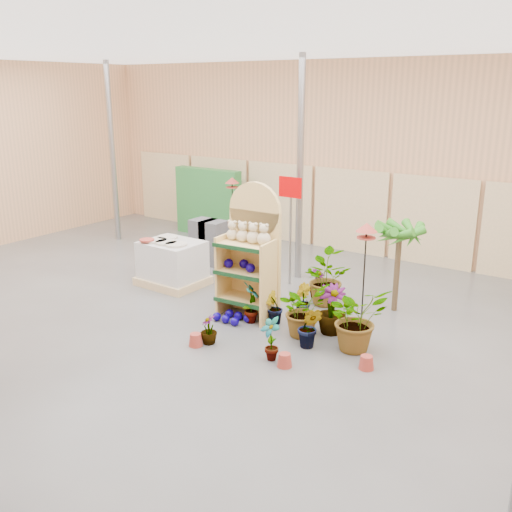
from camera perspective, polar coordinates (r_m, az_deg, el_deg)
The scene contains 24 objects.
room at distance 9.49m, azimuth -3.54°, elevation 6.50°, with size 15.20×12.10×4.70m.
display_shelf at distance 9.84m, azimuth -0.45°, elevation 0.04°, with size 1.02×0.69×2.34m.
teddy_bears at distance 9.63m, azimuth -0.68°, elevation 2.20°, with size 0.87×0.23×0.37m.
gazing_balls_shelf at distance 9.78m, azimuth -0.89°, elevation -0.99°, with size 0.86×0.29×0.16m.
gazing_balls_floor at distance 9.83m, azimuth -2.41°, elevation -6.16°, with size 0.63×0.39×0.15m.
pallet_stack at distance 11.63m, azimuth -8.36°, elevation -0.72°, with size 1.29×1.08×0.94m.
charcoal_planters at distance 12.94m, azimuth -4.73°, elevation 1.42°, with size 0.80×0.50×1.00m.
trellis_stock at distance 15.36m, azimuth -4.80°, elevation 5.36°, with size 2.00×0.30×1.80m, color #2C7533.
offer_sign at distance 11.23m, azimuth 3.45°, elevation 4.73°, with size 0.50×0.08×2.20m.
bird_table_front at distance 9.82m, azimuth 1.42°, elevation 2.59°, with size 0.34×0.34×1.62m.
bird_table_right at distance 9.11m, azimuth 10.99°, elevation 2.46°, with size 0.34×0.34×1.83m.
bird_table_back at distance 13.67m, azimuth -2.41°, elevation 7.32°, with size 0.34×0.34×1.81m.
palm at distance 10.19m, azimuth 14.19°, elevation 2.41°, with size 0.70×0.70×1.72m.
potted_plant_0 at distance 9.66m, azimuth -0.48°, elevation -4.66°, with size 0.39×0.27×0.74m, color #2F7F1D.
potted_plant_1 at distance 9.67m, azimuth 1.72°, elevation -5.14°, with size 0.32×0.26×0.59m, color #2F7F1D.
potted_plant_2 at distance 9.21m, azimuth 4.68°, elevation -5.33°, with size 0.80×0.69×0.89m, color #2F7F1D.
potted_plant_3 at distance 9.34m, azimuth 7.57°, elevation -5.34°, with size 0.45×0.45×0.81m, color #2F7F1D.
potted_plant_5 at distance 9.98m, azimuth 4.65°, elevation -4.46°, with size 0.33×0.26×0.59m, color #2F7F1D.
potted_plant_6 at distance 10.53m, azimuth 6.75°, elevation -2.21°, with size 0.90×0.78×1.00m, color #2F7F1D.
potted_plant_7 at distance 8.99m, azimuth -4.75°, elevation -7.33°, with size 0.26×0.26×0.47m, color #2F7F1D.
potted_plant_8 at distance 8.42m, azimuth 1.50°, elevation -8.27°, with size 0.35×0.24×0.67m, color #2F7F1D.
potted_plant_9 at distance 8.82m, azimuth 5.39°, elevation -7.10°, with size 0.37×0.30×0.68m, color #2F7F1D.
potted_plant_10 at distance 8.80m, azimuth 10.01°, elevation -6.15°, with size 0.91×0.79×1.02m, color #2F7F1D.
potted_plant_11 at distance 10.89m, azimuth 6.16°, elevation -2.77°, with size 0.31×0.31×0.56m, color #2F7F1D.
Camera 1 is at (5.77, -6.44, 3.87)m, focal length 40.00 mm.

